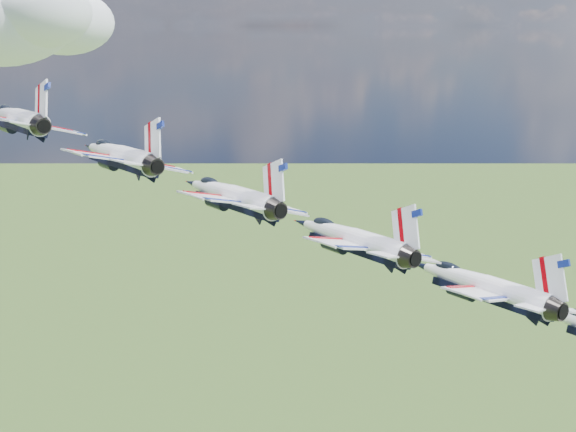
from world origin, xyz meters
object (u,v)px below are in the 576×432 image
jet_1 (118,155)px  jet_4 (480,285)px  jet_0 (15,118)px  jet_3 (349,238)px  jet_2 (229,195)px

jet_1 → jet_4: 37.51m
jet_0 → jet_4: jet_0 is taller
jet_1 → jet_3: 25.00m
jet_1 → jet_2: bearing=-55.0°
jet_1 → jet_4: bearing=-55.0°
jet_0 → jet_1: (8.33, -8.73, -3.26)m
jet_0 → jet_1: jet_0 is taller
jet_3 → jet_4: (8.33, -8.73, -3.26)m
jet_3 → jet_4: bearing=-55.0°
jet_4 → jet_3: bearing=125.0°
jet_2 → jet_3: jet_2 is taller
jet_0 → jet_4: 50.01m
jet_0 → jet_3: size_ratio=1.00×
jet_0 → jet_2: 25.00m
jet_3 → jet_0: bearing=125.0°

